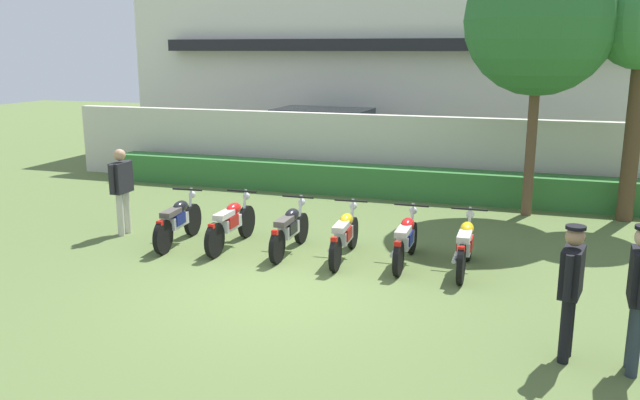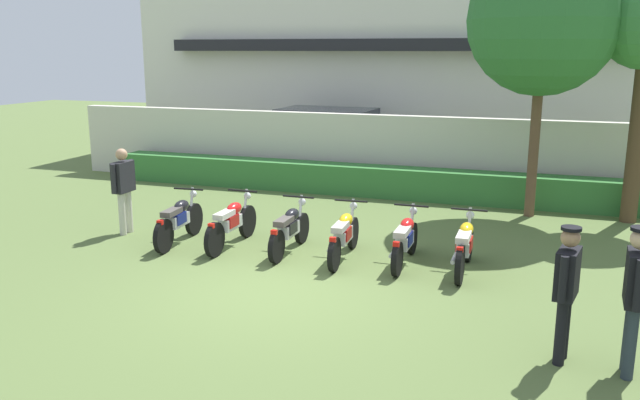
% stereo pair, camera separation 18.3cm
% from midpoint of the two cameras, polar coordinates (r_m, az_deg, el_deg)
% --- Properties ---
extents(ground, '(60.00, 60.00, 0.00)m').
position_cam_midpoint_polar(ground, '(10.05, -3.30, -7.79)').
color(ground, '#566B38').
extents(building, '(19.15, 6.50, 7.02)m').
position_cam_midpoint_polar(building, '(23.08, 10.30, 12.68)').
color(building, silver).
rests_on(building, ground).
extents(compound_wall, '(18.20, 0.30, 1.95)m').
position_cam_midpoint_polar(compound_wall, '(16.82, 6.45, 4.07)').
color(compound_wall, beige).
rests_on(compound_wall, ground).
extents(hedge_row, '(14.56, 0.70, 0.74)m').
position_cam_midpoint_polar(hedge_row, '(16.25, 5.85, 1.61)').
color(hedge_row, '#337033').
rests_on(hedge_row, ground).
extents(parked_car, '(4.57, 2.23, 1.89)m').
position_cam_midpoint_polar(parked_car, '(19.09, 1.31, 5.11)').
color(parked_car, navy).
rests_on(parked_car, ground).
extents(tree_near_inspector, '(3.12, 3.12, 5.72)m').
position_cam_midpoint_polar(tree_near_inspector, '(14.66, 19.27, 14.59)').
color(tree_near_inspector, brown).
rests_on(tree_near_inspector, ground).
extents(motorcycle_in_row_0, '(0.60, 1.87, 0.97)m').
position_cam_midpoint_polar(motorcycle_in_row_0, '(12.45, -11.81, -1.73)').
color(motorcycle_in_row_0, black).
rests_on(motorcycle_in_row_0, ground).
extents(motorcycle_in_row_1, '(0.60, 1.97, 0.97)m').
position_cam_midpoint_polar(motorcycle_in_row_1, '(12.11, -7.32, -1.98)').
color(motorcycle_in_row_1, black).
rests_on(motorcycle_in_row_1, ground).
extents(motorcycle_in_row_2, '(0.60, 1.83, 0.95)m').
position_cam_midpoint_polar(motorcycle_in_row_2, '(11.66, -2.24, -2.53)').
color(motorcycle_in_row_2, black).
rests_on(motorcycle_in_row_2, ground).
extents(motorcycle_in_row_3, '(0.60, 1.92, 0.95)m').
position_cam_midpoint_polar(motorcycle_in_row_3, '(11.30, 2.57, -3.04)').
color(motorcycle_in_row_3, black).
rests_on(motorcycle_in_row_3, ground).
extents(motorcycle_in_row_4, '(0.60, 1.82, 0.94)m').
position_cam_midpoint_polar(motorcycle_in_row_4, '(11.12, 7.90, -3.45)').
color(motorcycle_in_row_4, black).
rests_on(motorcycle_in_row_4, ground).
extents(motorcycle_in_row_5, '(0.60, 1.84, 0.97)m').
position_cam_midpoint_polar(motorcycle_in_row_5, '(10.90, 12.99, -3.90)').
color(motorcycle_in_row_5, black).
rests_on(motorcycle_in_row_5, ground).
extents(inspector_person, '(0.23, 0.68, 1.70)m').
position_cam_midpoint_polar(inspector_person, '(13.29, -16.40, 1.39)').
color(inspector_person, beige).
rests_on(inspector_person, ground).
extents(officer_0, '(0.30, 0.65, 1.63)m').
position_cam_midpoint_polar(officer_0, '(8.05, 21.33, -6.80)').
color(officer_0, black).
rests_on(officer_0, ground).
extents(officer_1, '(0.24, 0.68, 1.71)m').
position_cam_midpoint_polar(officer_1, '(8.01, 26.44, -6.94)').
color(officer_1, '#28333D').
rests_on(officer_1, ground).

